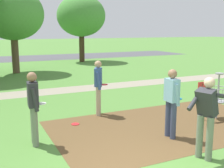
# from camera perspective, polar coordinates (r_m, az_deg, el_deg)

# --- Properties ---
(dirt_tee_pad) EXTENTS (6.34, 3.65, 0.01)m
(dirt_tee_pad) POSITION_cam_1_polar(r_m,az_deg,el_deg) (8.13, 10.89, -8.17)
(dirt_tee_pad) COLOR brown
(dirt_tee_pad) RESTS_ON ground
(disc_golf_basket) EXTENTS (0.98, 0.58, 1.39)m
(disc_golf_basket) POSITION_cam_1_polar(r_m,az_deg,el_deg) (8.92, 20.29, -1.95)
(disc_golf_basket) COLOR #9E9EA3
(disc_golf_basket) RESTS_ON ground
(player_foreground_watching) EXTENTS (0.45, 0.49, 1.71)m
(player_foreground_watching) POSITION_cam_1_polar(r_m,az_deg,el_deg) (8.73, -2.77, -0.11)
(player_foreground_watching) COLOR tan
(player_foreground_watching) RESTS_ON ground
(player_throwing) EXTENTS (1.17, 0.46, 1.71)m
(player_throwing) POSITION_cam_1_polar(r_m,az_deg,el_deg) (6.03, 18.56, -5.53)
(player_throwing) COLOR slate
(player_throwing) RESTS_ON ground
(player_waiting_left) EXTENTS (0.40, 0.47, 1.71)m
(player_waiting_left) POSITION_cam_1_polar(r_m,az_deg,el_deg) (7.02, 11.94, -3.08)
(player_waiting_left) COLOR #384260
(player_waiting_left) RESTS_ON ground
(player_waiting_right) EXTENTS (0.41, 0.48, 1.71)m
(player_waiting_right) POSITION_cam_1_polar(r_m,az_deg,el_deg) (6.66, -15.58, -3.98)
(player_waiting_right) COLOR slate
(player_waiting_right) RESTS_ON ground
(frisbee_scattered_a) EXTENTS (0.22, 0.22, 0.02)m
(frisbee_scattered_a) POSITION_cam_1_polar(r_m,az_deg,el_deg) (8.13, -7.42, -8.03)
(frisbee_scattered_a) COLOR red
(frisbee_scattered_a) RESTS_ON ground
(tree_near_left) EXTENTS (3.96, 3.96, 5.44)m
(tree_near_left) POSITION_cam_1_polar(r_m,az_deg,el_deg) (23.83, -6.24, 13.49)
(tree_near_left) COLOR #422D1E
(tree_near_left) RESTS_ON ground
(tree_mid_left) EXTENTS (3.68, 3.68, 5.14)m
(tree_mid_left) POSITION_cam_1_polar(r_m,az_deg,el_deg) (18.33, -19.42, 13.16)
(tree_mid_left) COLOR brown
(tree_mid_left) RESTS_ON ground
(parking_lot_strip) EXTENTS (36.00, 6.00, 0.01)m
(parking_lot_strip) POSITION_cam_1_polar(r_m,az_deg,el_deg) (27.73, -19.74, 4.81)
(parking_lot_strip) COLOR #4C4C51
(parking_lot_strip) RESTS_ON ground
(gravel_path) EXTENTS (40.00, 1.34, 0.00)m
(gravel_path) POSITION_cam_1_polar(r_m,az_deg,el_deg) (12.53, -12.50, -1.49)
(gravel_path) COLOR gray
(gravel_path) RESTS_ON ground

